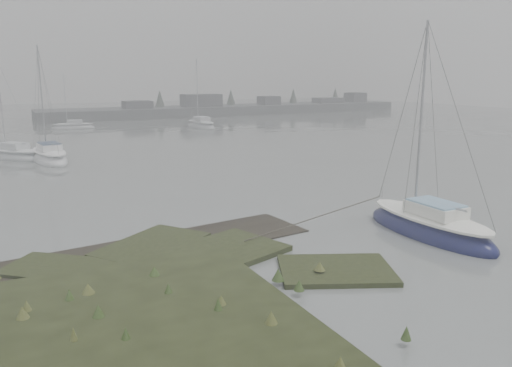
# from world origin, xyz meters

# --- Properties ---
(ground) EXTENTS (160.00, 160.00, 0.00)m
(ground) POSITION_xyz_m (0.00, 30.00, 0.00)
(ground) COLOR slate
(ground) RESTS_ON ground
(far_shoreline) EXTENTS (60.00, 8.00, 4.15)m
(far_shoreline) POSITION_xyz_m (26.84, 61.90, 0.85)
(far_shoreline) COLOR #4C4F51
(far_shoreline) RESTS_ON ground
(sailboat_main) EXTENTS (2.06, 6.22, 8.76)m
(sailboat_main) POSITION_xyz_m (6.06, 0.99, 0.27)
(sailboat_main) COLOR #0D103E
(sailboat_main) RESTS_ON ground
(sailboat_white) EXTENTS (2.82, 6.50, 8.89)m
(sailboat_white) POSITION_xyz_m (-5.39, 26.21, 0.28)
(sailboat_white) COLOR white
(sailboat_white) RESTS_ON ground
(sailboat_far_a) EXTENTS (4.80, 5.64, 7.95)m
(sailboat_far_a) POSITION_xyz_m (-7.71, 28.67, 0.25)
(sailboat_far_a) COLOR #ADB3B7
(sailboat_far_a) RESTS_ON ground
(sailboat_far_b) EXTENTS (2.45, 6.29, 8.70)m
(sailboat_far_b) POSITION_xyz_m (13.09, 43.50, 0.27)
(sailboat_far_b) COLOR #A1A5AA
(sailboat_far_b) RESTS_ON ground
(sailboat_far_c) EXTENTS (5.01, 2.40, 6.78)m
(sailboat_far_c) POSITION_xyz_m (-0.64, 49.29, 0.21)
(sailboat_far_c) COLOR #A9ADB3
(sailboat_far_c) RESTS_ON ground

